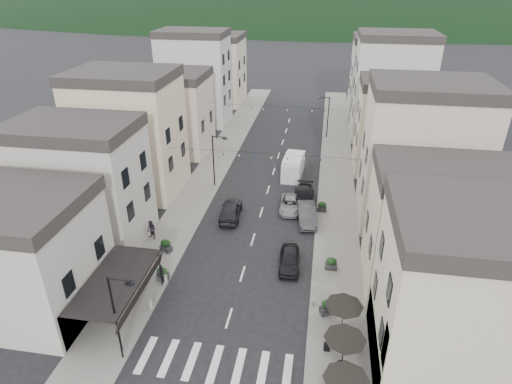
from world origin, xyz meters
The scene contains 28 objects.
sidewalk_left centered at (-7.50, 32.00, 0.06)m, with size 4.00×76.00×0.12m, color slate.
sidewalk_right centered at (7.50, 32.00, 0.06)m, with size 4.00×76.00×0.12m, color slate.
hill_backdrop centered at (0.00, 300.00, 0.00)m, with size 640.00×360.00×70.00m, color black.
boutique_building centered at (-15.50, 5.00, 4.00)m, with size 12.00×8.00×8.00m, color #A7A099.
bistro_building centered at (14.50, 4.00, 5.00)m, with size 10.00×8.00×10.00m, color beige.
boutique_awning centered at (-7.25, 5.00, 3.11)m, with size 3.77×7.50×3.28m.
buildings_row_left centered at (-14.50, 37.75, 6.12)m, with size 10.20×54.16×14.00m.
buildings_row_right centered at (14.50, 36.59, 6.32)m, with size 10.20×54.16×14.50m.
cafe_terrace centered at (7.70, 2.80, 2.36)m, with size 2.50×8.10×2.53m.
streetlamp_left_near centered at (-5.82, 2.00, 3.70)m, with size 1.70×0.56×6.00m.
streetlamp_left_far centered at (-5.82, 26.00, 3.70)m, with size 1.70×0.56×6.00m.
streetlamp_right_far centered at (5.82, 44.00, 3.70)m, with size 1.70×0.56×6.00m.
bollards centered at (0.00, 5.50, 0.42)m, with size 11.66×10.26×0.60m.
bunting_near centered at (0.00, 22.00, 5.65)m, with size 19.00×0.28×0.62m.
bunting_far centered at (0.00, 38.00, 5.65)m, with size 19.00×0.28×0.62m.
parked_car_a centered at (3.62, 12.53, 0.70)m, with size 1.66×4.11×1.40m, color black.
parked_car_b centered at (4.60, 19.98, 0.78)m, with size 1.64×4.71×1.55m, color #323234.
parked_car_c centered at (2.80, 21.96, 0.61)m, with size 2.02×4.39×1.22m, color gray.
parked_car_d centered at (4.08, 23.68, 0.72)m, with size 2.01×4.95×1.44m, color black.
parked_car_e centered at (-2.80, 19.44, 0.82)m, with size 1.92×4.78×1.63m, color black.
delivery_van centered at (2.39, 30.14, 1.25)m, with size 2.41×5.44×2.56m.
pedestrian_a centered at (-5.95, 8.88, 0.88)m, with size 0.55×0.36×1.52m, color black.
pedestrian_b centered at (-8.97, 14.52, 1.03)m, with size 0.88×0.69×1.81m, color black.
planter_la centered at (-6.00, 9.18, 0.65)m, with size 1.08×0.74×1.10m.
planter_lb centered at (-7.06, 12.87, 0.67)m, with size 1.16×0.93×1.14m.
planter_ra centered at (6.79, 7.48, 0.69)m, with size 1.19×0.93×1.18m.
planter_rb centered at (6.99, 12.65, 0.64)m, with size 0.97×0.54×1.07m.
planter_rc centered at (6.00, 22.02, 0.63)m, with size 0.93×0.52×1.04m.
Camera 1 is at (5.52, -15.90, 21.66)m, focal length 30.00 mm.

